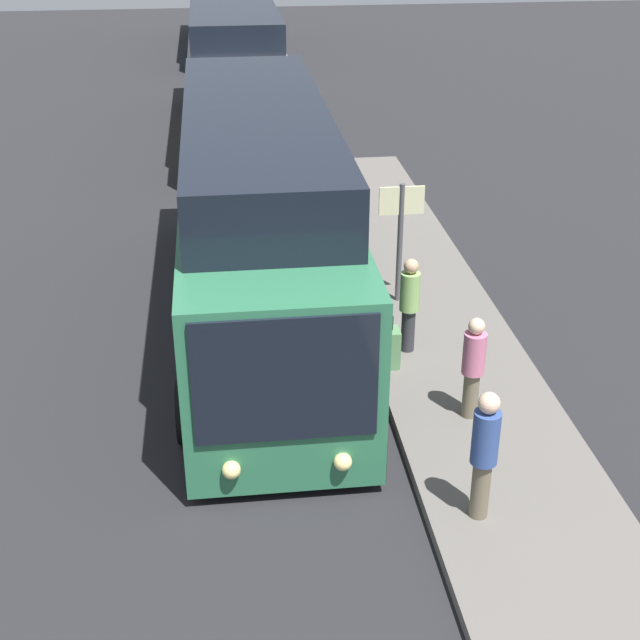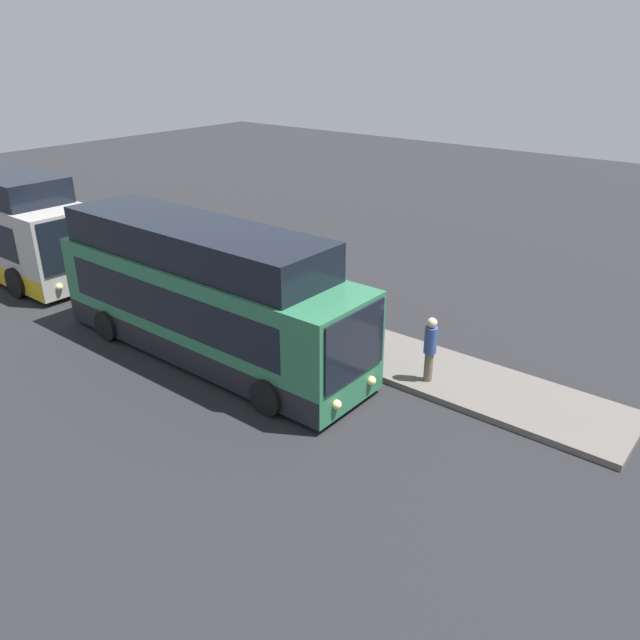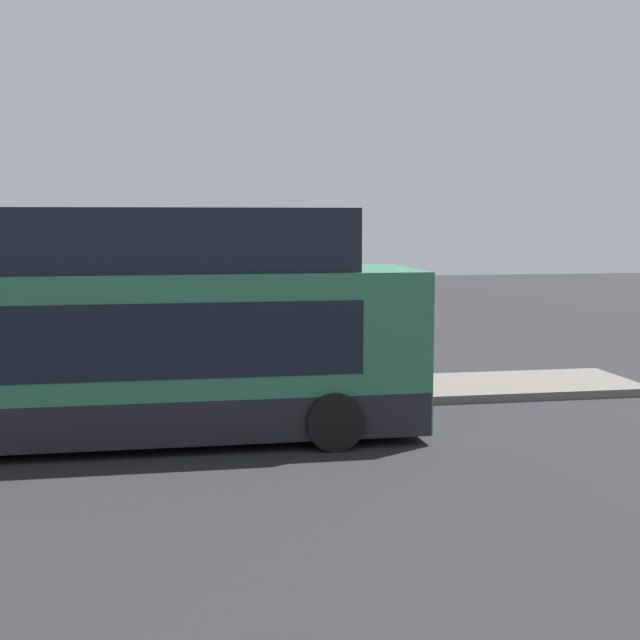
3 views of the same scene
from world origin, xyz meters
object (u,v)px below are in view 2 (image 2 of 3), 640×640
passenger_boarding (370,322)px  suitcase (308,334)px  sign_post (261,274)px  passenger_with_bags (303,308)px  bus_lead (205,299)px  passenger_waiting (430,346)px

passenger_boarding → suitcase: (-1.57, -0.86, -0.55)m
suitcase → sign_post: 2.69m
passenger_with_bags → suitcase: bearing=100.5°
passenger_with_bags → sign_post: 1.98m
bus_lead → passenger_waiting: bus_lead is taller
passenger_with_bags → suitcase: (0.48, -0.36, -0.58)m
bus_lead → passenger_waiting: size_ratio=5.77×
passenger_boarding → passenger_waiting: bearing=-26.4°
passenger_with_bags → passenger_waiting: bearing=138.0°
passenger_boarding → passenger_waiting: (2.20, -0.48, 0.11)m
bus_lead → suitcase: bearing=42.6°
sign_post → passenger_boarding: bearing=4.1°
bus_lead → passenger_boarding: (3.68, 2.80, -0.64)m
passenger_boarding → passenger_with_bags: passenger_with_bags is taller
passenger_waiting → passenger_with_bags: (-4.24, -0.01, -0.09)m
bus_lead → suitcase: size_ratio=11.52×
passenger_waiting → suitcase: size_ratio=2.00×
passenger_boarding → bus_lead: bearing=-156.7°
sign_post → suitcase: bearing=-13.7°
passenger_with_bags → suitcase: passenger_with_bags is taller
bus_lead → passenger_boarding: size_ratio=6.43×
passenger_boarding → passenger_waiting: size_ratio=0.90×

